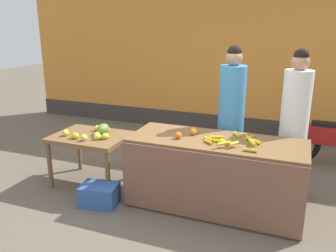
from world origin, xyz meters
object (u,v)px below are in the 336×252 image
object	(u,v)px
vendor_woman_white_shirt	(294,125)
produce_sack	(166,150)
parked_motorcycle	(332,142)
produce_crate	(100,195)
vendor_woman_blue_shirt	(231,118)

from	to	relation	value
vendor_woman_white_shirt	produce_sack	bearing A→B (deg)	172.87
parked_motorcycle	produce_crate	distance (m)	3.56
vendor_woman_blue_shirt	produce_crate	bearing A→B (deg)	-140.37
parked_motorcycle	vendor_woman_white_shirt	bearing A→B (deg)	-115.59
parked_motorcycle	produce_crate	bearing A→B (deg)	-139.47
vendor_woman_blue_shirt	produce_sack	distance (m)	1.24
produce_sack	produce_crate	bearing A→B (deg)	-103.94
vendor_woman_white_shirt	vendor_woman_blue_shirt	bearing A→B (deg)	-179.19
parked_motorcycle	produce_crate	xyz separation A→B (m)	(-2.70, -2.31, -0.27)
produce_crate	parked_motorcycle	bearing A→B (deg)	40.53
produce_crate	vendor_woman_blue_shirt	bearing A→B (deg)	39.63
vendor_woman_blue_shirt	produce_crate	distance (m)	1.94
parked_motorcycle	produce_crate	size ratio (longest dim) A/B	3.64
produce_crate	vendor_woman_white_shirt	bearing A→B (deg)	27.93
vendor_woman_blue_shirt	parked_motorcycle	world-z (taller)	vendor_woman_blue_shirt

